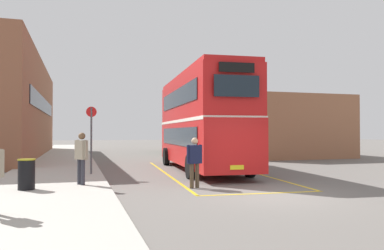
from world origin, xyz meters
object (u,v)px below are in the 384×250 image
pedestrian_boarding (194,159)px  litter_bin (27,174)px  pedestrian_waiting_near (81,154)px  bus_stop_sign (91,134)px  single_deck_bus (181,135)px  double_decker_bus (201,120)px

pedestrian_boarding → litter_bin: size_ratio=1.82×
pedestrian_waiting_near → bus_stop_sign: bearing=82.5°
bus_stop_sign → pedestrian_boarding: bearing=-52.8°
single_deck_bus → pedestrian_waiting_near: single_deck_bus is taller
single_deck_bus → litter_bin: (-10.83, -21.65, -1.02)m
single_deck_bus → pedestrian_waiting_near: (-9.21, -20.98, -0.47)m
pedestrian_boarding → pedestrian_waiting_near: 3.83m
double_decker_bus → litter_bin: 9.41m
bus_stop_sign → single_deck_bus: bearing=63.6°
double_decker_bus → pedestrian_boarding: (-2.14, -5.69, -1.51)m
litter_bin → bus_stop_sign: size_ratio=0.33×
single_deck_bus → pedestrian_waiting_near: 22.92m
double_decker_bus → pedestrian_boarding: bearing=-110.6°
pedestrian_waiting_near → litter_bin: (-1.63, -0.67, -0.55)m
litter_bin → single_deck_bus: bearing=63.4°
pedestrian_waiting_near → bus_stop_sign: 3.44m
pedestrian_boarding → litter_bin: 5.35m
single_deck_bus → pedestrian_boarding: size_ratio=4.98×
pedestrian_boarding → pedestrian_waiting_near: pedestrian_waiting_near is taller
pedestrian_waiting_near → litter_bin: pedestrian_waiting_near is taller
double_decker_bus → litter_bin: double_decker_bus is taller
bus_stop_sign → double_decker_bus: bearing=14.4°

